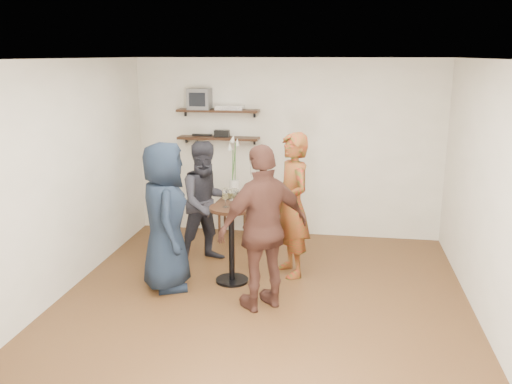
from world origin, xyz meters
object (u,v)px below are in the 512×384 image
(crt_monitor, at_px, (200,99))
(radio, at_px, (222,134))
(dvd_deck, at_px, (230,108))
(drinks_table, at_px, (232,234))
(person_brown, at_px, (264,228))
(person_plaid, at_px, (292,205))
(side_table, at_px, (234,206))
(person_navy, at_px, (165,217))
(person_dark, at_px, (207,203))

(crt_monitor, relative_size, radio, 1.45)
(crt_monitor, bearing_deg, dvd_deck, 0.00)
(drinks_table, relative_size, person_brown, 0.53)
(person_plaid, distance_m, person_brown, 0.98)
(dvd_deck, bearing_deg, person_plaid, -53.74)
(side_table, distance_m, drinks_table, 1.65)
(crt_monitor, distance_m, person_brown, 2.95)
(drinks_table, bearing_deg, crt_monitor, 114.73)
(drinks_table, relative_size, person_navy, 0.54)
(radio, xyz_separation_m, drinks_table, (0.51, -1.80, -0.92))
(radio, bearing_deg, side_table, -39.67)
(crt_monitor, bearing_deg, radio, 0.00)
(person_brown, bearing_deg, person_navy, -53.53)
(side_table, height_order, person_dark, person_dark)
(side_table, relative_size, person_navy, 0.33)
(dvd_deck, height_order, radio, dvd_deck)
(radio, height_order, person_navy, person_navy)
(person_dark, height_order, person_brown, person_brown)
(dvd_deck, height_order, person_brown, dvd_deck)
(person_dark, bearing_deg, drinks_table, -90.00)
(drinks_table, height_order, person_brown, person_brown)
(radio, distance_m, side_table, 1.08)
(person_brown, bearing_deg, radio, -105.95)
(dvd_deck, distance_m, side_table, 1.44)
(dvd_deck, distance_m, person_navy, 2.34)
(radio, bearing_deg, crt_monitor, 180.00)
(person_dark, bearing_deg, person_brown, -88.97)
(dvd_deck, xyz_separation_m, side_table, (0.09, -0.17, -1.43))
(radio, bearing_deg, person_brown, -67.81)
(side_table, relative_size, person_brown, 0.32)
(crt_monitor, bearing_deg, person_navy, -86.81)
(side_table, relative_size, person_dark, 0.35)
(side_table, bearing_deg, person_brown, -70.97)
(crt_monitor, height_order, person_dark, crt_monitor)
(crt_monitor, distance_m, radio, 0.59)
(person_dark, bearing_deg, person_plaid, -49.12)
(person_dark, bearing_deg, crt_monitor, 71.69)
(radio, xyz_separation_m, side_table, (0.21, -0.17, -1.05))
(dvd_deck, distance_m, person_plaid, 2.05)
(dvd_deck, xyz_separation_m, drinks_table, (0.38, -1.80, -1.30))
(radio, distance_m, person_dark, 1.38)
(radio, relative_size, person_dark, 0.14)
(drinks_table, bearing_deg, radio, 105.74)
(radio, height_order, drinks_table, radio)
(drinks_table, xyz_separation_m, person_dark, (-0.45, 0.62, 0.20))
(dvd_deck, bearing_deg, person_navy, -99.06)
(crt_monitor, xyz_separation_m, radio, (0.32, 0.00, -0.50))
(drinks_table, xyz_separation_m, person_plaid, (0.67, 0.36, 0.28))
(person_plaid, xyz_separation_m, person_brown, (-0.20, -0.96, 0.00))
(crt_monitor, height_order, person_plaid, crt_monitor)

